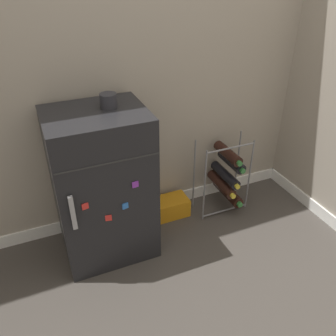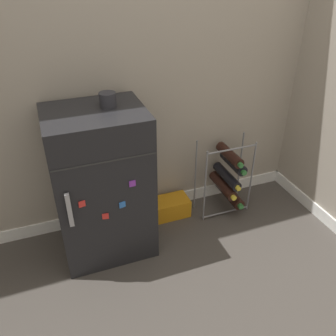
{
  "view_description": "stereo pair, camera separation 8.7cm",
  "coord_description": "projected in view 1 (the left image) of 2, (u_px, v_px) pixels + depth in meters",
  "views": [
    {
      "loc": [
        -0.86,
        -1.33,
        1.67
      ],
      "look_at": [
        -0.1,
        0.46,
        0.47
      ],
      "focal_mm": 38.0,
      "sensor_mm": 36.0,
      "label": 1
    },
    {
      "loc": [
        -0.78,
        -1.36,
        1.67
      ],
      "look_at": [
        -0.1,
        0.46,
        0.47
      ],
      "focal_mm": 38.0,
      "sensor_mm": 36.0,
      "label": 2
    }
  ],
  "objects": [
    {
      "name": "mini_fridge",
      "position": [
        103.0,
        186.0,
        2.11
      ],
      "size": [
        0.55,
        0.48,
        0.94
      ],
      "color": "black",
      "rests_on": "ground_plane"
    },
    {
      "name": "ground_plane",
      "position": [
        212.0,
        265.0,
        2.21
      ],
      "size": [
        14.0,
        14.0,
        0.0
      ],
      "primitive_type": "plane",
      "color": "#423D38"
    },
    {
      "name": "wall_back",
      "position": [
        167.0,
        35.0,
        2.11
      ],
      "size": [
        6.92,
        0.07,
        2.5
      ],
      "color": "#9E9384",
      "rests_on": "ground_plane"
    },
    {
      "name": "fridge_top_cup",
      "position": [
        108.0,
        101.0,
        1.9
      ],
      "size": [
        0.09,
        0.09,
        0.08
      ],
      "color": "#28282D",
      "rests_on": "mini_fridge"
    },
    {
      "name": "soda_box",
      "position": [
        168.0,
        207.0,
        2.59
      ],
      "size": [
        0.29,
        0.16,
        0.14
      ],
      "color": "orange",
      "rests_on": "ground_plane"
    },
    {
      "name": "wine_rack",
      "position": [
        227.0,
        175.0,
        2.58
      ],
      "size": [
        0.38,
        0.33,
        0.57
      ],
      "color": "slate",
      "rests_on": "ground_plane"
    }
  ]
}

